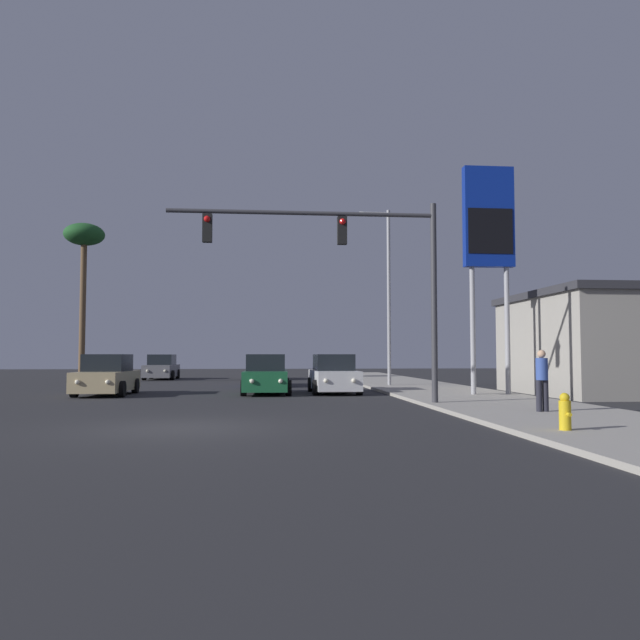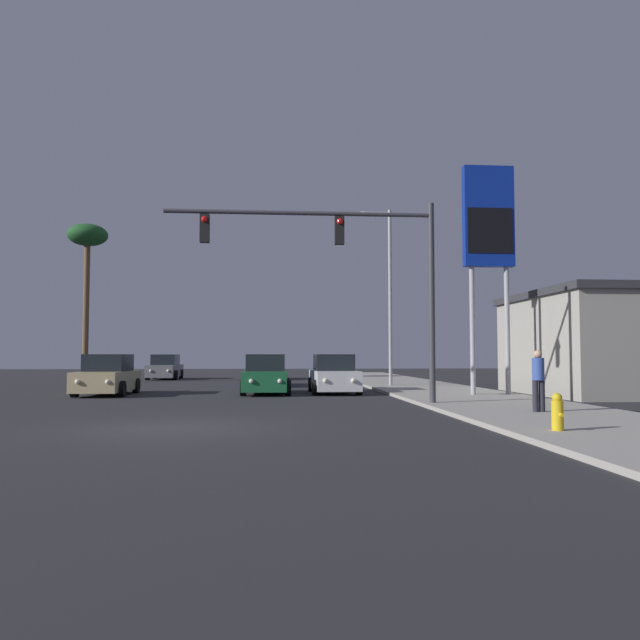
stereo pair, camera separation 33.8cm
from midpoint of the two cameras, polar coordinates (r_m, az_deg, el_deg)
The scene contains 14 objects.
ground_plane at distance 14.68m, azimuth -12.55°, elevation -9.60°, with size 120.00×120.00×0.00m, color #28282B.
sidewalk_right at distance 25.62m, azimuth 12.58°, elevation -6.70°, with size 5.00×60.00×0.12m.
car_green at distance 26.68m, azimuth -4.60°, elevation -5.11°, with size 2.04×4.34×1.68m.
car_white at distance 27.00m, azimuth 1.63°, elevation -5.10°, with size 2.04×4.33×1.68m.
car_black at distance 42.52m, azimuth -4.80°, elevation -4.40°, with size 2.04×4.32×1.68m.
car_tan at distance 27.24m, azimuth -18.52°, elevation -4.92°, with size 2.04×4.34×1.68m.
car_blue at distance 33.43m, azimuth -4.53°, elevation -4.73°, with size 2.04×4.32×1.68m.
car_grey at distance 43.58m, azimuth -13.77°, elevation -4.29°, with size 2.04×4.33×1.68m.
traffic_light_mast at distance 20.26m, azimuth 3.51°, elevation 5.72°, with size 8.72×0.36×6.50m.
street_lamp at distance 32.16m, azimuth 6.50°, elevation 3.00°, with size 1.74×0.24×9.00m.
gas_station_sign at distance 25.76m, azimuth 15.51°, elevation 8.02°, with size 2.00×0.42×9.00m.
fire_hydrant at distance 13.75m, azimuth 21.56°, elevation -7.86°, with size 0.24×0.34×0.76m.
pedestrian_on_sidewalk at distance 17.99m, azimuth 19.85°, elevation -4.99°, with size 0.34×0.32×1.67m.
palm_tree_mid at distance 40.54m, azimuth -20.27°, elevation 6.48°, with size 2.40×2.40×9.59m.
Camera 2 is at (2.19, -14.46, 1.66)m, focal length 35.00 mm.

